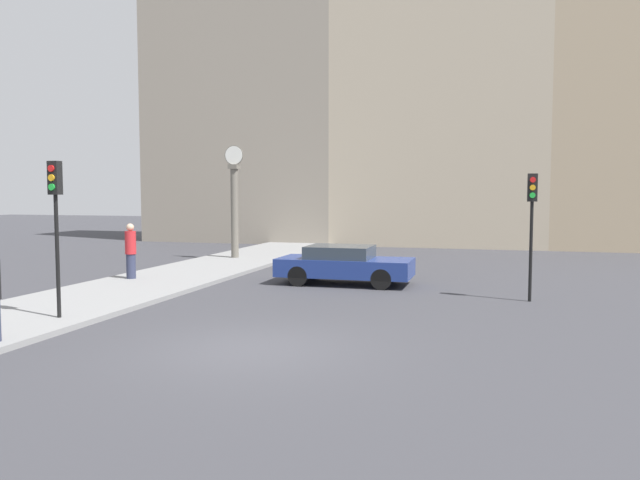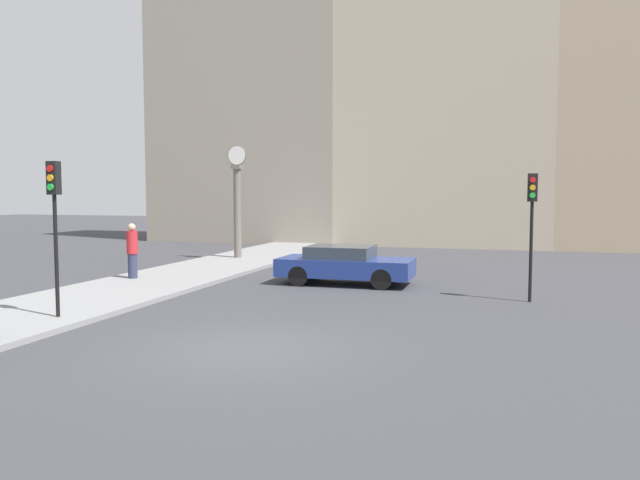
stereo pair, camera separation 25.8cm
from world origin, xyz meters
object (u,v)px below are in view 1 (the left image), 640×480
(traffic_light_near, at_px, (56,206))
(sedan_car, at_px, (344,264))
(pedestrian_red_top, at_px, (131,251))
(traffic_light_far, at_px, (532,210))
(street_clock, at_px, (234,203))

(traffic_light_near, bearing_deg, sedan_car, 57.79)
(traffic_light_near, bearing_deg, pedestrian_red_top, 108.58)
(sedan_car, distance_m, traffic_light_near, 9.35)
(traffic_light_near, bearing_deg, traffic_light_far, 29.46)
(traffic_light_near, xyz_separation_m, street_clock, (-1.48, 13.41, -0.16))
(sedan_car, xyz_separation_m, traffic_light_far, (5.69, -1.76, 1.86))
(sedan_car, relative_size, traffic_light_far, 1.24)
(pedestrian_red_top, bearing_deg, traffic_light_far, -1.05)
(sedan_car, distance_m, street_clock, 8.73)
(traffic_light_far, distance_m, street_clock, 14.15)
(street_clock, relative_size, pedestrian_red_top, 2.68)
(traffic_light_far, bearing_deg, pedestrian_red_top, 178.95)
(traffic_light_near, xyz_separation_m, pedestrian_red_top, (-2.08, 6.19, -1.64))
(sedan_car, bearing_deg, traffic_light_near, -122.21)
(traffic_light_near, distance_m, traffic_light_far, 12.13)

